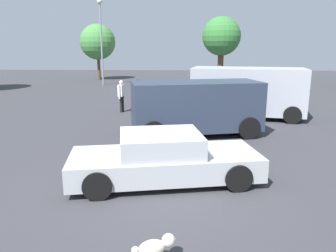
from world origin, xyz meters
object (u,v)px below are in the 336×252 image
(van_white, at_px, (248,91))
(pedestrian, at_px, (122,93))
(sedan_foreground, at_px, (164,159))
(dog, at_px, (155,247))
(suv_dark, at_px, (196,106))
(light_post_near, at_px, (101,28))

(van_white, relative_size, pedestrian, 3.34)
(sedan_foreground, relative_size, dog, 7.26)
(dog, relative_size, van_white, 0.12)
(dog, xyz_separation_m, suv_dark, (0.94, 7.57, 0.83))
(sedan_foreground, distance_m, light_post_near, 22.22)
(dog, distance_m, van_white, 11.47)
(sedan_foreground, height_order, van_white, van_white)
(van_white, distance_m, light_post_near, 16.79)
(suv_dark, distance_m, pedestrian, 5.56)
(pedestrian, xyz_separation_m, light_post_near, (-3.79, 12.18, 3.79))
(dog, xyz_separation_m, light_post_near, (-6.38, 24.04, 4.49))
(suv_dark, bearing_deg, van_white, 40.09)
(van_white, relative_size, light_post_near, 0.75)
(pedestrian, bearing_deg, sedan_foreground, 122.87)
(dog, xyz_separation_m, pedestrian, (-2.60, 11.86, 0.70))
(sedan_foreground, xyz_separation_m, dog, (0.03, -3.16, -0.31))
(pedestrian, bearing_deg, dog, 118.78)
(sedan_foreground, relative_size, pedestrian, 2.98)
(pedestrian, relative_size, light_post_near, 0.23)
(van_white, xyz_separation_m, pedestrian, (-6.05, 0.96, -0.28))
(light_post_near, bearing_deg, van_white, -53.17)
(sedan_foreground, relative_size, van_white, 0.89)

